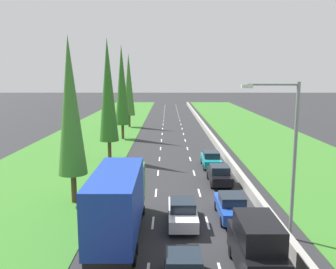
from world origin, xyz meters
name	(u,v)px	position (x,y,z in m)	size (l,w,h in m)	color
ground_plane	(173,131)	(0.00, 60.00, 0.00)	(300.00, 300.00, 0.00)	#28282B
grass_verge_left	(100,131)	(-12.65, 60.00, 0.02)	(14.00, 140.00, 0.04)	#387528
grass_verge_right	(257,131)	(14.35, 60.00, 0.02)	(14.00, 140.00, 0.04)	#387528
median_barrier	(207,129)	(5.70, 60.00, 0.42)	(0.44, 120.00, 0.85)	#9E9B93
lane_markings	(173,131)	(0.00, 60.00, 0.01)	(3.64, 116.00, 0.01)	white
black_van_right_lane	(257,247)	(3.37, 14.96, 1.40)	(1.96, 4.90, 2.82)	black
blue_sedan_right_lane	(232,206)	(3.41, 21.81, 0.81)	(1.82, 4.50, 1.64)	#1E47B7
black_sedan_right_lane	(220,175)	(3.70, 29.56, 0.81)	(1.82, 4.50, 1.64)	black
teal_sedan_right_lane	(212,159)	(3.67, 35.43, 0.81)	(1.82, 4.50, 1.64)	teal
blue_box_truck_left_lane	(120,202)	(-3.59, 18.82, 2.18)	(2.46, 9.40, 4.18)	black
white_sedan_centre_lane	(183,212)	(0.14, 20.77, 0.81)	(1.82, 4.50, 1.64)	white
poplar_tree_second	(71,107)	(-7.76, 24.78, 7.14)	(2.10, 2.10, 12.17)	#4C3823
poplar_tree_third	(109,90)	(-7.33, 38.57, 7.77)	(2.14, 2.14, 13.44)	#4C3823
poplar_tree_fourth	(123,85)	(-7.58, 52.37, 8.02)	(2.15, 2.15, 13.93)	#4C3823
poplar_tree_fifth	(130,85)	(-7.95, 65.24, 7.79)	(2.14, 2.14, 13.48)	#4C3823
street_light_mast	(290,150)	(5.95, 18.78, 5.23)	(3.20, 0.28, 9.00)	gray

